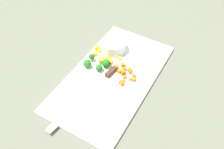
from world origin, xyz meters
The scene contains 29 objects.
ground_plane centered at (0.00, 0.00, 0.00)m, with size 4.00×4.00×0.00m, color slate.
cutting_board centered at (0.00, 0.00, 0.01)m, with size 0.55×0.30×0.01m, color white.
prep_bowl centered at (-0.13, -0.07, 0.04)m, with size 0.10×0.10×0.05m, color white.
chef_knife centered at (0.09, -0.03, 0.02)m, with size 0.35×0.07×0.02m.
carrot_dice_0 centered at (-0.06, 0.05, 0.02)m, with size 0.02×0.02×0.01m, color orange.
carrot_dice_1 centered at (-0.05, 0.03, 0.02)m, with size 0.01×0.01×0.01m, color orange.
carrot_dice_2 centered at (-0.03, 0.03, 0.02)m, with size 0.02×0.02×0.02m, color orange.
carrot_dice_3 centered at (0.00, 0.05, 0.02)m, with size 0.01×0.01×0.01m, color orange.
carrot_dice_4 centered at (-0.05, 0.05, 0.02)m, with size 0.01×0.01×0.01m, color orange.
carrot_dice_5 centered at (-0.02, 0.08, 0.02)m, with size 0.02×0.02×0.01m, color orange.
carrot_dice_6 centered at (-0.04, -0.01, 0.02)m, with size 0.02×0.02×0.01m, color orange.
carrot_dice_7 centered at (-0.02, 0.05, 0.02)m, with size 0.01×0.01×0.01m, color orange.
carrot_dice_8 centered at (-0.02, 0.07, 0.02)m, with size 0.01×0.01×0.01m, color orange.
carrot_dice_9 centered at (-0.07, 0.01, 0.02)m, with size 0.01×0.02×0.02m, color orange.
carrot_dice_10 centered at (0.02, 0.05, 0.02)m, with size 0.02×0.02×0.01m, color orange.
carrot_dice_11 centered at (-0.03, 0.01, 0.02)m, with size 0.01×0.01×0.01m, color orange.
carrot_dice_12 centered at (-0.04, 0.07, 0.02)m, with size 0.01×0.01×0.01m, color orange.
pepper_dice_0 centered at (-0.10, -0.13, 0.02)m, with size 0.02×0.02×0.02m, color yellow.
pepper_dice_1 centered at (-0.07, -0.06, 0.02)m, with size 0.01×0.02×0.01m, color yellow.
pepper_dice_2 centered at (-0.10, -0.02, 0.02)m, with size 0.01×0.01×0.01m, color yellow.
pepper_dice_3 centered at (-0.07, -0.12, 0.02)m, with size 0.02×0.01×0.01m, color yellow.
pepper_dice_4 centered at (-0.09, -0.12, 0.02)m, with size 0.01×0.02×0.01m, color yellow.
pepper_dice_5 centered at (-0.04, -0.07, 0.02)m, with size 0.02×0.02×0.02m, color yellow.
pepper_dice_6 centered at (-0.06, -0.06, 0.02)m, with size 0.02×0.02×0.01m, color yellow.
pepper_dice_7 centered at (-0.06, -0.04, 0.02)m, with size 0.02×0.02×0.02m, color yellow.
broccoli_floret_0 centered at (-0.03, -0.11, 0.03)m, with size 0.02×0.02×0.03m.
broccoli_floret_1 centered at (0.00, -0.06, 0.03)m, with size 0.03×0.03×0.03m.
broccoli_floret_2 centered at (0.01, -0.11, 0.03)m, with size 0.03×0.03×0.04m.
broccoli_floret_3 centered at (-0.03, -0.05, 0.03)m, with size 0.03×0.03×0.03m.
Camera 1 is at (0.54, 0.31, 0.72)m, focal length 39.14 mm.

